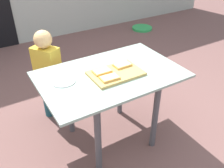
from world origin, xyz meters
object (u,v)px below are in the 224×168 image
object	(u,v)px
pizza_slice_far_left	(102,71)
plate_white_left	(63,81)
pizza_slice_far_right	(122,65)
cutting_board	(116,73)
garden_hose_coil	(142,28)
dining_table	(111,85)
child_left	(48,72)
pizza_slice_near_left	(110,78)

from	to	relation	value
pizza_slice_far_left	plate_white_left	size ratio (longest dim) A/B	0.76
pizza_slice_far_right	pizza_slice_far_left	bearing A→B (deg)	-178.54
cutting_board	garden_hose_coil	xyz separation A→B (m)	(2.00, 2.23, -0.70)
cutting_board	plate_white_left	world-z (taller)	cutting_board
cutting_board	pizza_slice_far_left	size ratio (longest dim) A/B	2.90
dining_table	cutting_board	bearing A→B (deg)	-53.73
dining_table	cutting_board	distance (m)	0.13
plate_white_left	child_left	distance (m)	0.52
cutting_board	pizza_slice_near_left	xyz separation A→B (m)	(-0.09, -0.06, 0.02)
cutting_board	garden_hose_coil	bearing A→B (deg)	48.10
pizza_slice_far_right	garden_hose_coil	distance (m)	2.98
pizza_slice_far_left	child_left	bearing A→B (deg)	117.00
plate_white_left	garden_hose_coil	bearing A→B (deg)	41.36
pizza_slice_near_left	child_left	xyz separation A→B (m)	(-0.28, 0.67, -0.20)
dining_table	child_left	world-z (taller)	child_left
plate_white_left	pizza_slice_far_right	bearing A→B (deg)	-6.87
pizza_slice_near_left	garden_hose_coil	xyz separation A→B (m)	(2.10, 2.30, -0.72)
dining_table	child_left	xyz separation A→B (m)	(-0.35, 0.57, -0.05)
pizza_slice_near_left	plate_white_left	world-z (taller)	pizza_slice_near_left
pizza_slice_far_left	garden_hose_coil	size ratio (longest dim) A/B	0.37
dining_table	pizza_slice_near_left	distance (m)	0.19
plate_white_left	garden_hose_coil	xyz separation A→B (m)	(2.40, 2.11, -0.69)
cutting_board	child_left	size ratio (longest dim) A/B	0.43
pizza_slice_far_right	child_left	distance (m)	0.75
cutting_board	pizza_slice_far_right	bearing A→B (deg)	30.51
pizza_slice_far_left	pizza_slice_far_right	distance (m)	0.20
cutting_board	garden_hose_coil	size ratio (longest dim) A/B	1.07
pizza_slice_far_right	child_left	xyz separation A→B (m)	(-0.48, 0.55, -0.20)
pizza_slice_far_right	child_left	world-z (taller)	child_left
child_left	garden_hose_coil	xyz separation A→B (m)	(2.38, 1.63, -0.52)
child_left	cutting_board	bearing A→B (deg)	-58.21
pizza_slice_near_left	garden_hose_coil	world-z (taller)	pizza_slice_near_left
pizza_slice_near_left	plate_white_left	distance (m)	0.36
cutting_board	pizza_slice_far_right	distance (m)	0.12
dining_table	cutting_board	world-z (taller)	cutting_board
plate_white_left	pizza_slice_near_left	bearing A→B (deg)	-30.84
garden_hose_coil	cutting_board	bearing A→B (deg)	-131.90
dining_table	pizza_slice_near_left	bearing A→B (deg)	-123.98
plate_white_left	cutting_board	bearing A→B (deg)	-16.72
dining_table	pizza_slice_near_left	xyz separation A→B (m)	(-0.07, -0.10, 0.14)
cutting_board	pizza_slice_far_left	bearing A→B (deg)	150.10
pizza_slice_near_left	pizza_slice_far_right	bearing A→B (deg)	32.13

